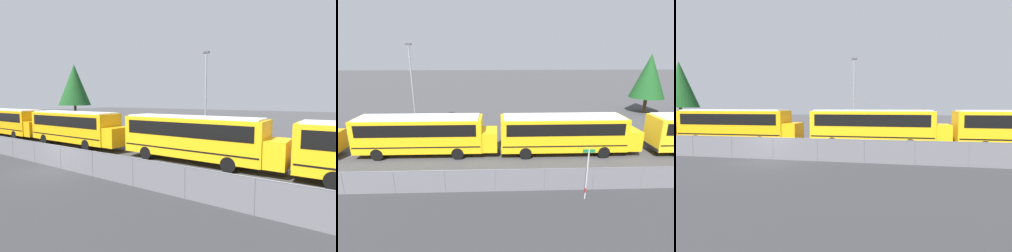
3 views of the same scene
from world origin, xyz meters
The scene contains 7 objects.
ground_plane centered at (0.00, 0.00, 0.00)m, with size 200.00×200.00×0.00m, color #424244.
fence centered at (0.00, 0.00, 0.77)m, with size 109.98×0.07×1.50m.
school_bus_2 centered at (-18.25, 5.70, 1.93)m, with size 11.55×2.55×3.26m.
school_bus_3 centered at (-6.40, 5.91, 1.93)m, with size 11.55×2.55×3.26m.
school_bus_4 centered at (6.31, 6.22, 1.93)m, with size 11.55×2.55×3.26m.
light_pole centered at (3.41, 13.88, 4.94)m, with size 0.60×0.24×9.09m.
tree_2 centered at (-25.40, 20.03, 7.03)m, with size 5.58×5.58×10.67m.
Camera 1 is at (14.86, -9.77, 4.39)m, focal length 28.00 mm.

